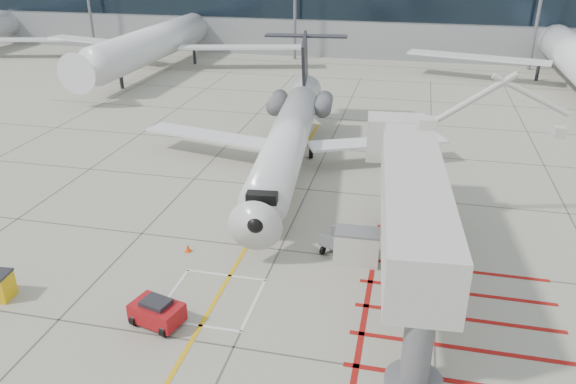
% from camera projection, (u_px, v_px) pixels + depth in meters
% --- Properties ---
extents(ground_plane, '(260.00, 260.00, 0.00)m').
position_uv_depth(ground_plane, '(260.00, 292.00, 26.39)').
color(ground_plane, '#9E9B88').
rests_on(ground_plane, ground).
extents(regional_jet, '(26.13, 31.59, 7.71)m').
position_uv_depth(regional_jet, '(283.00, 129.00, 36.32)').
color(regional_jet, silver).
rests_on(regional_jet, ground_plane).
extents(jet_bridge, '(10.28, 19.34, 7.48)m').
position_uv_depth(jet_bridge, '(413.00, 218.00, 25.15)').
color(jet_bridge, beige).
rests_on(jet_bridge, ground_plane).
extents(pushback_tug, '(2.44, 1.87, 1.26)m').
position_uv_depth(pushback_tug, '(157.00, 311.00, 23.98)').
color(pushback_tug, '#A40F14').
rests_on(pushback_tug, ground_plane).
extents(baggage_cart, '(2.35, 1.98, 1.27)m').
position_uv_depth(baggage_cart, '(341.00, 244.00, 29.18)').
color(baggage_cart, '#59585D').
rests_on(baggage_cart, ground_plane).
extents(ground_power_unit, '(2.28, 1.37, 1.78)m').
position_uv_depth(ground_power_unit, '(357.00, 246.00, 28.49)').
color(ground_power_unit, beige).
rests_on(ground_power_unit, ground_plane).
extents(cone_nose, '(0.32, 0.32, 0.45)m').
position_uv_depth(cone_nose, '(188.00, 248.00, 29.68)').
color(cone_nose, '#F5480C').
rests_on(cone_nose, ground_plane).
extents(cone_side, '(0.33, 0.33, 0.46)m').
position_uv_depth(cone_side, '(253.00, 243.00, 30.15)').
color(cone_side, '#FF620D').
rests_on(cone_side, ground_plane).
extents(bg_aircraft_b, '(35.96, 39.95, 11.99)m').
position_uv_depth(bg_aircraft_b, '(163.00, 18.00, 69.75)').
color(bg_aircraft_b, silver).
rests_on(bg_aircraft_b, ground_plane).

